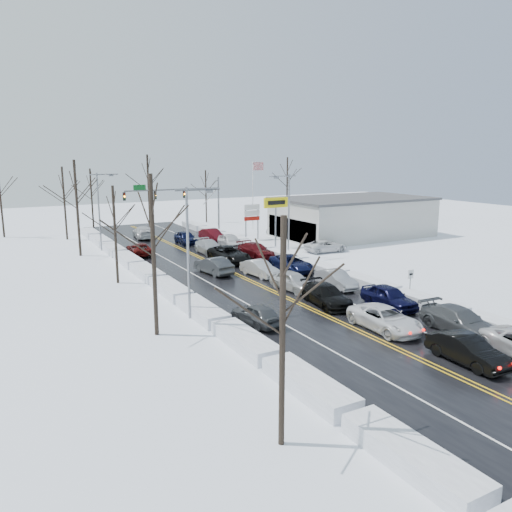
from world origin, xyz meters
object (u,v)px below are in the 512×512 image
traffic_signal_mast (184,197)px  tires_plus_sign (276,206)px  oncoming_car_0 (214,274)px  flagpole (254,189)px  dealership_building (352,217)px

traffic_signal_mast → tires_plus_sign: size_ratio=2.21×
traffic_signal_mast → oncoming_car_0: 22.20m
tires_plus_sign → flagpole: bearing=71.6°
traffic_signal_mast → flagpole: 11.90m
tires_plus_sign → dealership_building: bearing=8.5°
traffic_signal_mast → tires_plus_sign: (7.05, -12.00, -0.49)m
dealership_building → tires_plus_sign: bearing=-171.5°
dealership_building → traffic_signal_mast: bearing=154.1°
tires_plus_sign → dealership_building: size_ratio=0.29×
flagpole → oncoming_car_0: bearing=-126.4°
tires_plus_sign → dealership_building: tires_plus_sign is taller
traffic_signal_mast → oncoming_car_0: (-5.17, -20.89, -5.48)m
oncoming_car_0 → traffic_signal_mast: bearing=-111.5°
tires_plus_sign → oncoming_car_0: tires_plus_sign is taller
dealership_building → oncoming_car_0: size_ratio=4.21×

